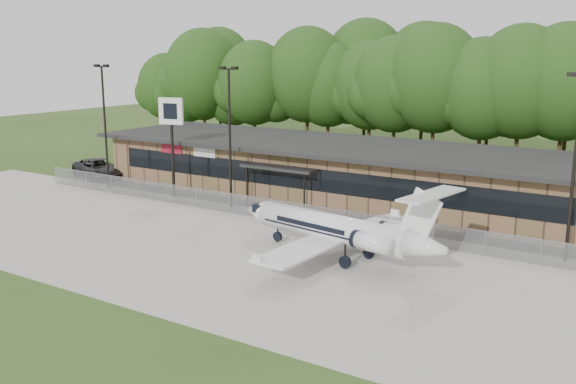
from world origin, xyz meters
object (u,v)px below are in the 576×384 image
Objects in this scene: suv at (99,169)px; pole_sign at (171,122)px; terminal at (339,170)px; business_jet at (339,230)px.

pole_sign reaches higher than suv.
pole_sign reaches higher than terminal.
terminal is 15.63m from business_jet.
business_jet reaches higher than suv.
terminal is at bearing 127.64° from business_jet.
suv is at bearing -167.32° from terminal.
pole_sign reaches higher than business_jet.
terminal is 22.58m from suv.
pole_sign is at bearing -146.70° from terminal.
terminal is at bearing 21.34° from pole_sign.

